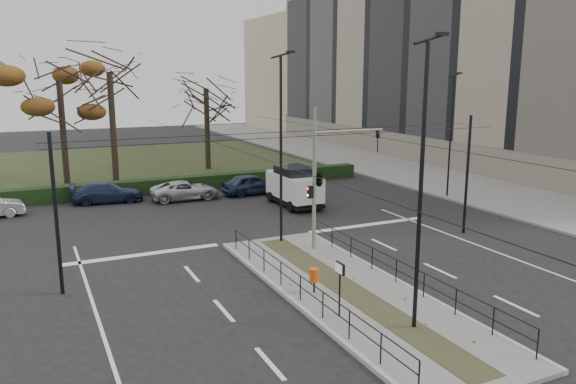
% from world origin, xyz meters
% --- Properties ---
extents(ground, '(140.00, 140.00, 0.00)m').
position_xyz_m(ground, '(0.00, 0.00, 0.00)').
color(ground, black).
rests_on(ground, ground).
extents(median_island, '(4.40, 15.00, 0.14)m').
position_xyz_m(median_island, '(0.00, -2.50, 0.07)').
color(median_island, slate).
rests_on(median_island, ground).
extents(sidewalk_east, '(8.00, 90.00, 0.14)m').
position_xyz_m(sidewalk_east, '(18.00, 22.00, 0.07)').
color(sidewalk_east, slate).
rests_on(sidewalk_east, ground).
extents(park, '(38.00, 26.00, 0.10)m').
position_xyz_m(park, '(-6.00, 32.00, 0.05)').
color(park, '#243018').
rests_on(park, ground).
extents(hedge, '(38.00, 1.00, 1.00)m').
position_xyz_m(hedge, '(-6.00, 18.60, 0.50)').
color(hedge, black).
rests_on(hedge, ground).
extents(apartment_block, '(13.09, 52.10, 21.64)m').
position_xyz_m(apartment_block, '(27.97, 23.97, 10.39)').
color(apartment_block, '#C2B18C').
rests_on(apartment_block, ground).
extents(median_railing, '(4.14, 13.24, 0.92)m').
position_xyz_m(median_railing, '(0.00, -2.60, 0.98)').
color(median_railing, black).
rests_on(median_railing, median_island).
extents(catenary, '(20.00, 34.00, 6.00)m').
position_xyz_m(catenary, '(0.00, 1.62, 3.42)').
color(catenary, black).
rests_on(catenary, ground).
extents(traffic_light, '(3.91, 2.23, 5.76)m').
position_xyz_m(traffic_light, '(1.54, 2.56, 3.49)').
color(traffic_light, gray).
rests_on(traffic_light, median_island).
extents(litter_bin, '(0.35, 0.35, 0.91)m').
position_xyz_m(litter_bin, '(-1.27, -2.17, 0.79)').
color(litter_bin, black).
rests_on(litter_bin, median_island).
extents(info_panel, '(0.11, 0.48, 1.85)m').
position_xyz_m(info_panel, '(-1.50, -4.37, 1.60)').
color(info_panel, black).
rests_on(info_panel, median_island).
extents(streetlamp_median_near, '(0.75, 0.15, 9.00)m').
position_xyz_m(streetlamp_median_near, '(0.25, -6.08, 4.72)').
color(streetlamp_median_near, black).
rests_on(streetlamp_median_near, median_island).
extents(streetlamp_median_far, '(0.74, 0.15, 8.88)m').
position_xyz_m(streetlamp_median_far, '(0.34, 4.23, 4.65)').
color(streetlamp_median_far, black).
rests_on(streetlamp_median_far, median_island).
extents(streetlamp_sidewalk, '(0.67, 0.14, 7.97)m').
position_xyz_m(streetlamp_sidewalk, '(14.52, 8.94, 4.19)').
color(streetlamp_sidewalk, black).
rests_on(streetlamp_sidewalk, sidewalk_east).
extents(parked_car_third, '(4.58, 2.30, 1.28)m').
position_xyz_m(parked_car_third, '(-5.94, 17.10, 0.64)').
color(parked_car_third, '#1E2946').
rests_on(parked_car_third, ground).
extents(parked_car_fourth, '(4.43, 2.11, 1.22)m').
position_xyz_m(parked_car_fourth, '(-1.25, 15.83, 0.61)').
color(parked_car_fourth, '#B3B6BB').
rests_on(parked_car_fourth, ground).
extents(white_van, '(2.11, 4.59, 2.44)m').
position_xyz_m(white_van, '(4.42, 11.25, 1.27)').
color(white_van, silver).
rests_on(white_van, ground).
extents(rust_tree, '(7.60, 7.60, 9.88)m').
position_xyz_m(rust_tree, '(-7.80, 24.56, 7.60)').
color(rust_tree, black).
rests_on(rust_tree, park).
extents(bare_tree_center, '(6.50, 6.50, 8.97)m').
position_xyz_m(bare_tree_center, '(3.65, 26.53, 6.35)').
color(bare_tree_center, black).
rests_on(bare_tree_center, park).
extents(bare_tree_near, '(6.81, 6.81, 10.70)m').
position_xyz_m(bare_tree_near, '(-4.60, 22.37, 7.56)').
color(bare_tree_near, black).
rests_on(bare_tree_near, park).
extents(parked_car_fifth, '(4.14, 1.77, 1.39)m').
position_xyz_m(parked_car_fifth, '(3.29, 15.51, 0.70)').
color(parked_car_fifth, '#1E2946').
rests_on(parked_car_fifth, ground).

